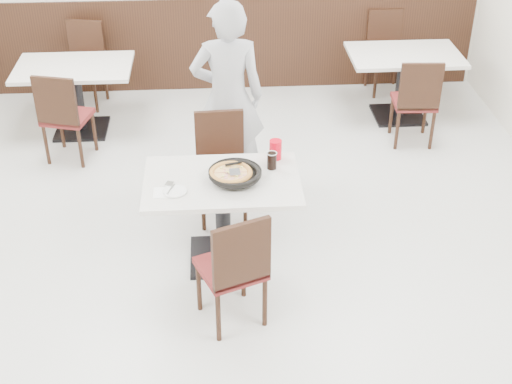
{
  "coord_description": "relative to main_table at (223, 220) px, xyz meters",
  "views": [
    {
      "loc": [
        -0.19,
        -4.61,
        3.58
      ],
      "look_at": [
        0.1,
        -0.3,
        0.85
      ],
      "focal_mm": 50.0,
      "sensor_mm": 36.0,
      "label": 1
    }
  ],
  "objects": [
    {
      "name": "bg_chair_right_near",
      "position": [
        2.02,
        1.91,
        0.1
      ],
      "size": [
        0.44,
        0.44,
        0.95
      ],
      "primitive_type": null,
      "rotation": [
        0.0,
        0.0,
        -0.06
      ],
      "color": "black",
      "rests_on": "floor"
    },
    {
      "name": "floor",
      "position": [
        0.14,
        -0.06,
        -0.38
      ],
      "size": [
        7.0,
        7.0,
        0.0
      ],
      "primitive_type": "plane",
      "color": "#B8B8B3",
      "rests_on": "ground"
    },
    {
      "name": "pizza_pan",
      "position": [
        0.1,
        -0.02,
        0.42
      ],
      "size": [
        0.43,
        0.43,
        0.01
      ],
      "primitive_type": "cylinder",
      "rotation": [
        0.0,
        0.0,
        -0.12
      ],
      "color": "black",
      "rests_on": "trivet"
    },
    {
      "name": "pizza_server",
      "position": [
        0.1,
        -0.04,
        0.47
      ],
      "size": [
        0.09,
        0.11,
        0.0
      ],
      "primitive_type": "cube",
      "rotation": [
        0.0,
        0.0,
        0.05
      ],
      "color": "silver",
      "rests_on": "pizza"
    },
    {
      "name": "chair_near",
      "position": [
        0.04,
        -0.71,
        0.1
      ],
      "size": [
        0.55,
        0.55,
        0.95
      ],
      "primitive_type": null,
      "rotation": [
        0.0,
        0.0,
        0.38
      ],
      "color": "black",
      "rests_on": "floor"
    },
    {
      "name": "bg_chair_left_far",
      "position": [
        -1.51,
        3.04,
        0.1
      ],
      "size": [
        0.5,
        0.5,
        0.95
      ],
      "primitive_type": null,
      "rotation": [
        0.0,
        0.0,
        2.92
      ],
      "color": "black",
      "rests_on": "floor"
    },
    {
      "name": "fork",
      "position": [
        -0.38,
        -0.14,
        0.39
      ],
      "size": [
        0.06,
        0.14,
        0.0
      ],
      "primitive_type": "cube",
      "rotation": [
        0.0,
        0.0,
        -0.33
      ],
      "color": "silver",
      "rests_on": "side_plate"
    },
    {
      "name": "bg_chair_left_near",
      "position": [
        -1.49,
        1.79,
        0.1
      ],
      "size": [
        0.51,
        0.51,
        0.95
      ],
      "primitive_type": null,
      "rotation": [
        0.0,
        0.0,
        -0.26
      ],
      "color": "black",
      "rests_on": "floor"
    },
    {
      "name": "pizza",
      "position": [
        0.07,
        -0.03,
        0.44
      ],
      "size": [
        0.32,
        0.32,
        0.02
      ],
      "primitive_type": "cylinder",
      "rotation": [
        0.0,
        0.0,
        -0.12
      ],
      "color": "gold",
      "rests_on": "pizza_pan"
    },
    {
      "name": "napkin",
      "position": [
        -0.44,
        -0.16,
        0.38
      ],
      "size": [
        0.15,
        0.15,
        0.0
      ],
      "primitive_type": "cube",
      "rotation": [
        0.0,
        0.0,
        0.01
      ],
      "color": "white",
      "rests_on": "main_table"
    },
    {
      "name": "cola_glass",
      "position": [
        0.4,
        0.15,
        0.44
      ],
      "size": [
        0.08,
        0.08,
        0.13
      ],
      "primitive_type": "cylinder",
      "rotation": [
        0.0,
        0.0,
        -0.12
      ],
      "color": "black",
      "rests_on": "main_table"
    },
    {
      "name": "wainscot_back",
      "position": [
        0.14,
        3.42,
        0.18
      ],
      "size": [
        5.9,
        0.03,
        1.1
      ],
      "primitive_type": "cube",
      "color": "black",
      "rests_on": "floor"
    },
    {
      "name": "red_cup",
      "position": [
        0.44,
        0.31,
        0.45
      ],
      "size": [
        0.11,
        0.11,
        0.16
      ],
      "primitive_type": "cylinder",
      "rotation": [
        0.0,
        0.0,
        -0.12
      ],
      "color": "red",
      "rests_on": "main_table"
    },
    {
      "name": "bg_table_right",
      "position": [
        2.04,
        2.5,
        0.0
      ],
      "size": [
        1.26,
        0.89,
        0.75
      ],
      "primitive_type": null,
      "rotation": [
        0.0,
        0.0,
        0.08
      ],
      "color": "silver",
      "rests_on": "floor"
    },
    {
      "name": "trivet",
      "position": [
        0.04,
        -0.02,
        0.39
      ],
      "size": [
        0.15,
        0.15,
        0.04
      ],
      "primitive_type": "cylinder",
      "rotation": [
        0.0,
        0.0,
        -0.12
      ],
      "color": "black",
      "rests_on": "main_table"
    },
    {
      "name": "side_plate",
      "position": [
        -0.35,
        -0.16,
        0.38
      ],
      "size": [
        0.2,
        0.2,
        0.01
      ],
      "primitive_type": "cylinder",
      "rotation": [
        0.0,
        0.0,
        -0.12
      ],
      "color": "white",
      "rests_on": "napkin"
    },
    {
      "name": "bg_table_left",
      "position": [
        -1.48,
        2.38,
        0.0
      ],
      "size": [
        1.25,
        0.88,
        0.75
      ],
      "primitive_type": null,
      "rotation": [
        0.0,
        0.0,
        -0.07
      ],
      "color": "silver",
      "rests_on": "floor"
    },
    {
      "name": "bg_chair_right_far",
      "position": [
        2.03,
        3.2,
        0.1
      ],
      "size": [
        0.46,
        0.46,
        0.95
      ],
      "primitive_type": null,
      "rotation": [
        0.0,
        0.0,
        3.24
      ],
      "color": "black",
      "rests_on": "floor"
    },
    {
      "name": "diner_person",
      "position": [
        0.09,
        1.15,
        0.53
      ],
      "size": [
        0.67,
        0.46,
        1.8
      ],
      "primitive_type": "imported",
      "rotation": [
        0.0,
        0.0,
        3.18
      ],
      "color": "#A7A7AD",
      "rests_on": "floor"
    },
    {
      "name": "main_table",
      "position": [
        0.0,
        0.0,
        0.0
      ],
      "size": [
        1.29,
        0.94,
        0.75
      ],
      "primitive_type": null,
      "rotation": [
        0.0,
        0.0,
        -0.12
      ],
      "color": "silver",
      "rests_on": "floor"
    },
    {
      "name": "chair_far",
      "position": [
        0.01,
        0.61,
        0.1
      ],
      "size": [
        0.44,
        0.44,
        0.95
      ],
      "primitive_type": null,
      "rotation": [
        0.0,
        0.0,
        3.2
      ],
      "color": "black",
      "rests_on": "floor"
    }
  ]
}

